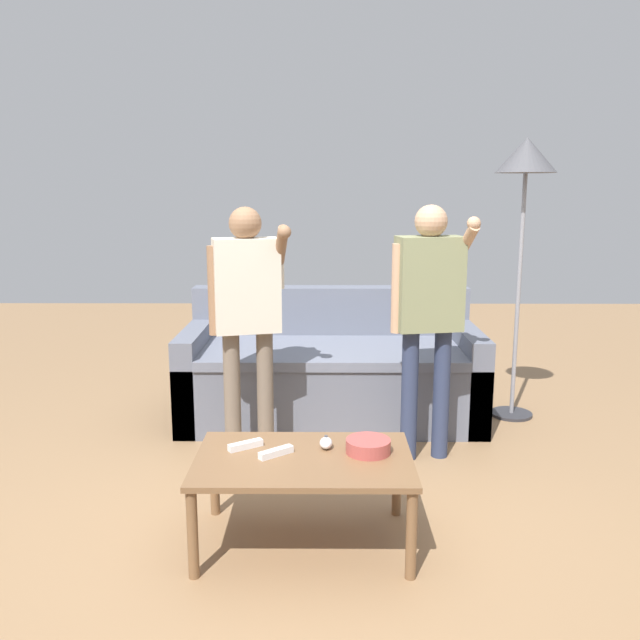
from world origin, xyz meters
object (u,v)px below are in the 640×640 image
(coffee_table, at_px, (304,468))
(player_right, at_px, (429,303))
(snack_bowl, at_px, (368,446))
(game_remote_nunchuk, at_px, (326,443))
(player_left, at_px, (247,304))
(floor_lamp, at_px, (526,172))
(game_remote_wand_near, at_px, (276,452))
(couch, at_px, (331,372))
(game_remote_wand_far, at_px, (246,445))

(coffee_table, height_order, player_right, player_right)
(coffee_table, relative_size, snack_bowl, 4.77)
(game_remote_nunchuk, xyz_separation_m, player_left, (-0.43, 0.82, 0.48))
(game_remote_nunchuk, relative_size, player_right, 0.06)
(coffee_table, relative_size, player_right, 0.64)
(game_remote_nunchuk, distance_m, floor_lamp, 2.35)
(snack_bowl, height_order, game_remote_wand_near, snack_bowl)
(couch, height_order, player_left, player_left)
(game_remote_nunchuk, bearing_deg, floor_lamp, 50.86)
(couch, distance_m, coffee_table, 1.68)
(game_remote_wand_near, bearing_deg, player_left, 103.48)
(game_remote_wand_near, distance_m, game_remote_wand_far, 0.16)
(couch, distance_m, game_remote_wand_near, 1.68)
(couch, relative_size, snack_bowl, 10.03)
(floor_lamp, bearing_deg, game_remote_nunchuk, -129.14)
(snack_bowl, bearing_deg, player_left, 125.24)
(coffee_table, bearing_deg, couch, 85.45)
(player_left, xyz_separation_m, player_right, (1.00, 0.02, 0.01))
(player_left, bearing_deg, couch, 57.94)
(player_right, xyz_separation_m, game_remote_wand_far, (-0.92, -0.85, -0.49))
(snack_bowl, xyz_separation_m, game_remote_wand_far, (-0.54, 0.04, -0.01))
(snack_bowl, relative_size, floor_lamp, 0.11)
(couch, bearing_deg, game_remote_nunchuk, -91.38)
(player_left, relative_size, player_right, 0.99)
(snack_bowl, bearing_deg, game_remote_wand_near, -174.67)
(player_right, bearing_deg, game_remote_nunchuk, -123.93)
(couch, bearing_deg, coffee_table, -94.55)
(snack_bowl, height_order, game_remote_nunchuk, snack_bowl)
(snack_bowl, xyz_separation_m, game_remote_nunchuk, (-0.18, 0.05, -0.01))
(snack_bowl, relative_size, game_remote_wand_near, 1.30)
(couch, relative_size, game_remote_wand_near, 13.09)
(couch, xyz_separation_m, player_left, (-0.47, -0.75, 0.60))
(floor_lamp, xyz_separation_m, game_remote_wand_far, (-1.63, -1.57, -1.21))
(coffee_table, distance_m, game_remote_wand_far, 0.28)
(couch, height_order, coffee_table, couch)
(couch, xyz_separation_m, floor_lamp, (1.24, -0.01, 1.33))
(player_right, distance_m, game_remote_wand_far, 1.35)
(coffee_table, distance_m, game_remote_nunchuk, 0.16)
(player_left, xyz_separation_m, game_remote_wand_near, (0.22, -0.91, -0.49))
(coffee_table, height_order, player_left, player_left)
(coffee_table, xyz_separation_m, player_right, (0.66, 0.95, 0.56))
(couch, xyz_separation_m, game_remote_wand_near, (-0.25, -1.66, 0.11))
(snack_bowl, height_order, floor_lamp, floor_lamp)
(player_left, height_order, player_right, player_right)
(couch, distance_m, snack_bowl, 1.64)
(couch, relative_size, floor_lamp, 1.06)
(game_remote_nunchuk, height_order, floor_lamp, floor_lamp)
(coffee_table, distance_m, floor_lamp, 2.51)
(game_remote_wand_near, bearing_deg, snack_bowl, 5.33)
(snack_bowl, bearing_deg, player_right, 66.69)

